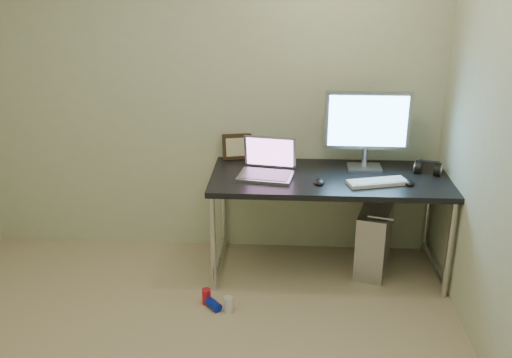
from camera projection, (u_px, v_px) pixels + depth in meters
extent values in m
cube|color=beige|center=(206.00, 93.00, 4.23)|extent=(3.50, 0.02, 2.50)
cube|color=black|center=(329.00, 179.00, 4.02)|extent=(1.67, 0.73, 0.04)
cylinder|color=silver|center=(213.00, 244.00, 3.90)|extent=(0.04, 0.04, 0.71)
cylinder|color=silver|center=(224.00, 206.00, 4.51)|extent=(0.04, 0.04, 0.71)
cylinder|color=silver|center=(449.00, 251.00, 3.81)|extent=(0.04, 0.04, 0.71)
cylinder|color=silver|center=(428.00, 211.00, 4.42)|extent=(0.04, 0.04, 0.71)
cylinder|color=silver|center=(220.00, 257.00, 4.30)|extent=(0.04, 0.65, 0.04)
cylinder|color=silver|center=(434.00, 263.00, 4.21)|extent=(0.04, 0.65, 0.04)
cube|color=silver|center=(374.00, 239.00, 4.21)|extent=(0.33, 0.51, 0.49)
cylinder|color=#A8A7AF|center=(380.00, 218.00, 3.93)|extent=(0.17, 0.07, 0.02)
cylinder|color=#A8A7AF|center=(373.00, 196.00, 4.30)|extent=(0.17, 0.07, 0.02)
cylinder|color=black|center=(364.00, 205.00, 4.42)|extent=(0.01, 0.16, 0.69)
cylinder|color=black|center=(376.00, 208.00, 4.40)|extent=(0.02, 0.11, 0.71)
cylinder|color=red|center=(206.00, 296.00, 3.84)|extent=(0.07, 0.07, 0.11)
cylinder|color=white|center=(228.00, 304.00, 3.75)|extent=(0.08, 0.08, 0.11)
cylinder|color=#0B1FBE|center=(214.00, 305.00, 3.79)|extent=(0.12, 0.13, 0.06)
cube|color=#A8A7AF|center=(266.00, 176.00, 3.99)|extent=(0.41, 0.32, 0.02)
cube|color=gray|center=(266.00, 174.00, 3.98)|extent=(0.36, 0.27, 0.00)
cube|color=gray|center=(270.00, 152.00, 4.08)|extent=(0.38, 0.11, 0.24)
cube|color=#7C4B7A|center=(270.00, 152.00, 4.07)|extent=(0.34, 0.09, 0.21)
cube|color=#A8A7AF|center=(364.00, 167.00, 4.16)|extent=(0.24, 0.18, 0.02)
cylinder|color=#A8A7AF|center=(365.00, 157.00, 4.15)|extent=(0.04, 0.04, 0.13)
cube|color=#A8A7AF|center=(367.00, 120.00, 4.04)|extent=(0.61, 0.04, 0.42)
cube|color=#62B6F2|center=(368.00, 121.00, 4.02)|extent=(0.55, 0.01, 0.36)
cube|color=silver|center=(377.00, 182.00, 3.87)|extent=(0.42, 0.24, 0.02)
ellipsoid|color=black|center=(409.00, 182.00, 3.86)|extent=(0.08, 0.11, 0.04)
ellipsoid|color=black|center=(319.00, 181.00, 3.88)|extent=(0.07, 0.11, 0.04)
cylinder|color=black|center=(419.00, 169.00, 4.06)|extent=(0.08, 0.12, 0.11)
cylinder|color=black|center=(437.00, 169.00, 4.06)|extent=(0.08, 0.12, 0.11)
cube|color=black|center=(429.00, 161.00, 4.04)|extent=(0.14, 0.06, 0.01)
cube|color=black|center=(239.00, 147.00, 4.33)|extent=(0.26, 0.12, 0.20)
cylinder|color=silver|center=(270.00, 156.00, 4.29)|extent=(0.01, 0.01, 0.08)
cylinder|color=silver|center=(270.00, 150.00, 4.27)|extent=(0.04, 0.03, 0.04)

